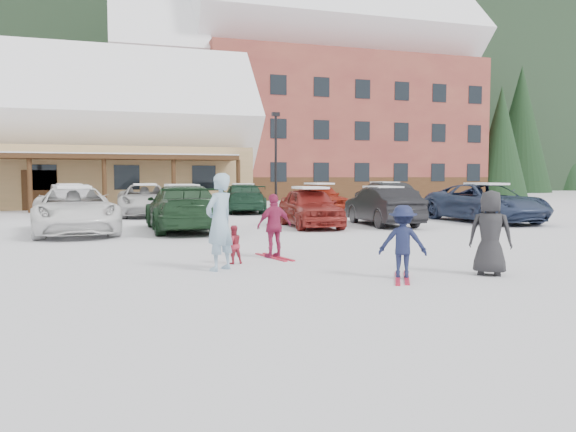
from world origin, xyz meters
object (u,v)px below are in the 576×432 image
object	(u,v)px
bystander_dark	(490,233)
parked_car_13	(385,196)
lamp_post	(276,153)
parked_car_6	(486,203)
day_lodge	(13,142)
parked_car_2	(74,210)
alpine_hotel	(312,102)
parked_car_11	(243,198)
parked_car_5	(383,206)
toddler_red	(233,245)
adult_skier	(220,222)
child_navy	(403,242)
child_magenta	(274,226)
parked_car_3	(182,208)
parked_car_12	(319,198)
parked_car_10	(145,200)
parked_car_4	(310,207)
parked_car_9	(70,200)

from	to	relation	value
bystander_dark	parked_car_13	xyz separation A→B (m)	(7.56, 18.90, -0.02)
lamp_post	parked_car_13	world-z (taller)	lamp_post
parked_car_13	parked_car_6	bearing A→B (deg)	91.46
day_lodge	parked_car_2	distance (m)	19.83
alpine_hotel	parked_car_11	world-z (taller)	alpine_hotel
bystander_dark	parked_car_5	size ratio (longest dim) A/B	0.36
lamp_post	parked_car_2	xyz separation A→B (m)	(-11.25, -15.39, -2.61)
toddler_red	parked_car_11	bearing A→B (deg)	-113.17
lamp_post	adult_skier	xyz separation A→B (m)	(-8.10, -23.84, -2.42)
child_navy	child_magenta	bearing A→B (deg)	-36.79
adult_skier	alpine_hotel	bearing A→B (deg)	-151.50
parked_car_3	parked_car_12	world-z (taller)	parked_car_3
lamp_post	toddler_red	size ratio (longest dim) A/B	7.30
parked_car_10	parked_car_12	size ratio (longest dim) A/B	1.22
child_magenta	parked_car_6	size ratio (longest dim) A/B	0.26
parked_car_4	parked_car_10	distance (m)	9.40
parked_car_5	bystander_dark	bearing A→B (deg)	77.03
toddler_red	parked_car_6	distance (m)	14.28
parked_car_3	parked_car_9	xyz separation A→B (m)	(-4.13, 8.80, -0.03)
alpine_hotel	parked_car_9	size ratio (longest dim) A/B	7.00
parked_car_2	child_magenta	bearing A→B (deg)	-62.88
toddler_red	adult_skier	bearing A→B (deg)	50.48
toddler_red	parked_car_4	size ratio (longest dim) A/B	0.19
child_magenta	parked_car_6	xyz separation A→B (m)	(10.96, 7.09, 0.05)
parked_car_5	parked_car_9	world-z (taller)	parked_car_9
adult_skier	parked_car_11	world-z (taller)	adult_skier
lamp_post	parked_car_9	world-z (taller)	lamp_post
parked_car_3	parked_car_9	size ratio (longest dim) A/B	1.19
alpine_hotel	parked_car_11	distance (m)	24.47
parked_car_5	parked_car_12	size ratio (longest dim) A/B	1.00
lamp_post	parked_car_3	world-z (taller)	lamp_post
parked_car_12	parked_car_13	size ratio (longest dim) A/B	0.94
parked_car_3	parked_car_12	bearing A→B (deg)	-135.79
parked_car_6	bystander_dark	bearing A→B (deg)	-128.49
alpine_hotel	child_navy	world-z (taller)	alpine_hotel
alpine_hotel	child_navy	size ratio (longest dim) A/B	23.78
alpine_hotel	bystander_dark	xyz separation A→B (m)	(-10.84, -39.56, -7.84)
child_magenta	parked_car_4	distance (m)	7.88
child_magenta	bystander_dark	distance (m)	4.65
toddler_red	parked_car_5	world-z (taller)	parked_car_5
adult_skier	day_lodge	bearing A→B (deg)	-113.28
bystander_dark	parked_car_3	xyz separation A→B (m)	(-4.43, 10.41, -0.02)
bystander_dark	parked_car_6	world-z (taller)	bystander_dark
alpine_hotel	bystander_dark	size ratio (longest dim) A/B	19.86
child_magenta	parked_car_3	world-z (taller)	parked_car_3
parked_car_4	parked_car_12	xyz separation A→B (m)	(3.28, 7.74, 0.02)
parked_car_2	parked_car_4	world-z (taller)	parked_car_2
day_lodge	parked_car_13	distance (m)	22.87
parked_car_3	parked_car_5	bearing A→B (deg)	179.16
alpine_hotel	parked_car_12	bearing A→B (deg)	-109.03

